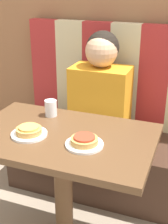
% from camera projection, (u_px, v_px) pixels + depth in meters
% --- Properties ---
extents(wall_back, '(7.00, 0.05, 2.60)m').
position_uv_depth(wall_back, '(117.00, 4.00, 2.19)').
color(wall_back, brown).
rests_on(wall_back, ground_plane).
extents(booth_seat, '(1.27, 0.55, 0.43)m').
position_uv_depth(booth_seat, '(99.00, 160.00, 2.33)').
color(booth_seat, '#382319').
rests_on(booth_seat, ground_plane).
extents(booth_backrest, '(1.27, 0.08, 0.76)m').
position_uv_depth(booth_backrest, '(110.00, 75.00, 2.30)').
color(booth_backrest, maroon).
rests_on(booth_backrest, booth_seat).
extents(dining_table, '(0.93, 0.61, 0.74)m').
position_uv_depth(dining_table, '(62.00, 154.00, 1.62)').
color(dining_table, brown).
rests_on(dining_table, ground_plane).
extents(person, '(0.39, 0.26, 0.73)m').
position_uv_depth(person, '(101.00, 88.00, 2.11)').
color(person, orange).
rests_on(person, booth_seat).
extents(plate_left, '(0.18, 0.18, 0.01)m').
position_uv_depth(plate_left, '(29.00, 134.00, 1.56)').
color(plate_left, white).
rests_on(plate_left, dining_table).
extents(plate_right, '(0.18, 0.18, 0.01)m').
position_uv_depth(plate_right, '(84.00, 144.00, 1.47)').
color(plate_right, white).
rests_on(plate_right, dining_table).
extents(pizza_left, '(0.13, 0.13, 0.04)m').
position_uv_depth(pizza_left, '(29.00, 130.00, 1.55)').
color(pizza_left, '#C68E47').
rests_on(pizza_left, plate_left).
extents(pizza_right, '(0.13, 0.13, 0.04)m').
position_uv_depth(pizza_right, '(84.00, 140.00, 1.46)').
color(pizza_right, '#C68E47').
rests_on(pizza_right, plate_right).
extents(drinking_cup, '(0.07, 0.07, 0.09)m').
position_uv_depth(drinking_cup, '(51.00, 108.00, 1.77)').
color(drinking_cup, silver).
rests_on(drinking_cup, dining_table).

